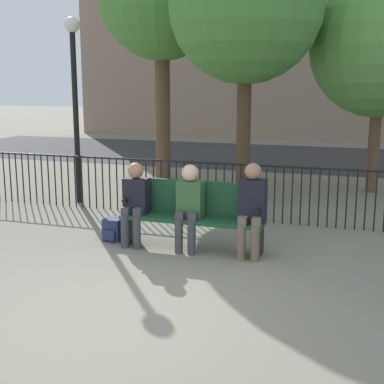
{
  "coord_description": "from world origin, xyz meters",
  "views": [
    {
      "loc": [
        2.22,
        -4.28,
        2.25
      ],
      "look_at": [
        0.0,
        2.37,
        0.8
      ],
      "focal_mm": 50.0,
      "sensor_mm": 36.0,
      "label": 1
    }
  ],
  "objects_px": {
    "park_bench": "(194,212)",
    "lamp_post": "(74,81)",
    "backpack": "(113,230)",
    "tree_2": "(381,47)",
    "seated_person_1": "(189,202)",
    "seated_person_2": "(252,205)",
    "tree_0": "(246,6)",
    "seated_person_0": "(135,199)"
  },
  "relations": [
    {
      "from": "park_bench",
      "to": "lamp_post",
      "type": "xyz_separation_m",
      "value": [
        -2.96,
        2.01,
        1.76
      ]
    },
    {
      "from": "backpack",
      "to": "lamp_post",
      "type": "bearing_deg",
      "value": 130.34
    },
    {
      "from": "tree_2",
      "to": "lamp_post",
      "type": "height_order",
      "value": "tree_2"
    },
    {
      "from": "seated_person_1",
      "to": "tree_2",
      "type": "bearing_deg",
      "value": 64.86
    },
    {
      "from": "seated_person_2",
      "to": "tree_2",
      "type": "height_order",
      "value": "tree_2"
    },
    {
      "from": "tree_0",
      "to": "lamp_post",
      "type": "distance_m",
      "value": 3.45
    },
    {
      "from": "lamp_post",
      "to": "seated_person_0",
      "type": "bearing_deg",
      "value": -44.93
    },
    {
      "from": "lamp_post",
      "to": "backpack",
      "type": "bearing_deg",
      "value": -49.66
    },
    {
      "from": "seated_person_0",
      "to": "backpack",
      "type": "height_order",
      "value": "seated_person_0"
    },
    {
      "from": "seated_person_1",
      "to": "seated_person_2",
      "type": "relative_size",
      "value": 0.95
    },
    {
      "from": "park_bench",
      "to": "seated_person_2",
      "type": "bearing_deg",
      "value": -8.84
    },
    {
      "from": "backpack",
      "to": "tree_0",
      "type": "xyz_separation_m",
      "value": [
        1.1,
        3.45,
        3.46
      ]
    },
    {
      "from": "lamp_post",
      "to": "tree_0",
      "type": "bearing_deg",
      "value": 26.03
    },
    {
      "from": "park_bench",
      "to": "tree_2",
      "type": "xyz_separation_m",
      "value": [
        2.31,
        4.83,
        2.43
      ]
    },
    {
      "from": "lamp_post",
      "to": "seated_person_2",
      "type": "bearing_deg",
      "value": -29.44
    },
    {
      "from": "backpack",
      "to": "tree_2",
      "type": "height_order",
      "value": "tree_2"
    },
    {
      "from": "seated_person_2",
      "to": "tree_0",
      "type": "height_order",
      "value": "tree_0"
    },
    {
      "from": "backpack",
      "to": "lamp_post",
      "type": "height_order",
      "value": "lamp_post"
    },
    {
      "from": "seated_person_1",
      "to": "backpack",
      "type": "bearing_deg",
      "value": 176.04
    },
    {
      "from": "park_bench",
      "to": "seated_person_0",
      "type": "bearing_deg",
      "value": -170.69
    },
    {
      "from": "seated_person_2",
      "to": "lamp_post",
      "type": "xyz_separation_m",
      "value": [
        -3.79,
        2.14,
        1.57
      ]
    },
    {
      "from": "seated_person_1",
      "to": "backpack",
      "type": "distance_m",
      "value": 1.3
    },
    {
      "from": "seated_person_0",
      "to": "seated_person_2",
      "type": "distance_m",
      "value": 1.64
    },
    {
      "from": "seated_person_2",
      "to": "lamp_post",
      "type": "height_order",
      "value": "lamp_post"
    },
    {
      "from": "backpack",
      "to": "seated_person_2",
      "type": "bearing_deg",
      "value": -2.22
    },
    {
      "from": "seated_person_0",
      "to": "tree_0",
      "type": "relative_size",
      "value": 0.23
    },
    {
      "from": "seated_person_1",
      "to": "backpack",
      "type": "relative_size",
      "value": 3.65
    },
    {
      "from": "park_bench",
      "to": "seated_person_2",
      "type": "relative_size",
      "value": 1.59
    },
    {
      "from": "seated_person_0",
      "to": "lamp_post",
      "type": "distance_m",
      "value": 3.43
    },
    {
      "from": "seated_person_1",
      "to": "tree_0",
      "type": "bearing_deg",
      "value": 91.45
    },
    {
      "from": "park_bench",
      "to": "tree_0",
      "type": "relative_size",
      "value": 0.39
    },
    {
      "from": "park_bench",
      "to": "seated_person_2",
      "type": "xyz_separation_m",
      "value": [
        0.83,
        -0.13,
        0.19
      ]
    },
    {
      "from": "park_bench",
      "to": "seated_person_2",
      "type": "distance_m",
      "value": 0.86
    },
    {
      "from": "seated_person_0",
      "to": "lamp_post",
      "type": "relative_size",
      "value": 0.34
    },
    {
      "from": "seated_person_0",
      "to": "seated_person_2",
      "type": "bearing_deg",
      "value": 0.14
    },
    {
      "from": "seated_person_0",
      "to": "tree_0",
      "type": "height_order",
      "value": "tree_0"
    },
    {
      "from": "backpack",
      "to": "lamp_post",
      "type": "xyz_separation_m",
      "value": [
        -1.75,
        2.06,
        2.1
      ]
    },
    {
      "from": "seated_person_1",
      "to": "backpack",
      "type": "xyz_separation_m",
      "value": [
        -1.19,
        0.08,
        -0.51
      ]
    },
    {
      "from": "tree_2",
      "to": "backpack",
      "type": "bearing_deg",
      "value": -125.79
    },
    {
      "from": "seated_person_1",
      "to": "lamp_post",
      "type": "xyz_separation_m",
      "value": [
        -2.94,
        2.14,
        1.6
      ]
    },
    {
      "from": "park_bench",
      "to": "seated_person_1",
      "type": "xyz_separation_m",
      "value": [
        -0.02,
        -0.13,
        0.17
      ]
    },
    {
      "from": "seated_person_0",
      "to": "seated_person_1",
      "type": "xyz_separation_m",
      "value": [
        0.79,
        0.0,
        0.01
      ]
    }
  ]
}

